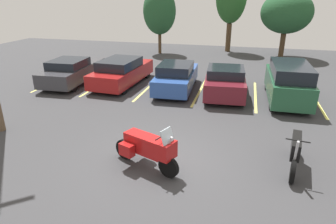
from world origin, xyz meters
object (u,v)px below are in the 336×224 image
motorcycle_touring (148,147)px  car_blue (176,77)px  car_green (288,82)px  car_maroon (225,81)px  car_red (122,72)px  motorcycle_second (295,151)px  car_charcoal (72,71)px

motorcycle_touring → car_blue: (-0.95, 7.63, 0.02)m
car_blue → car_green: size_ratio=0.99×
car_maroon → motorcycle_touring: bearing=-102.1°
car_maroon → car_green: bearing=-2.6°
car_blue → car_maroon: (2.55, -0.16, 0.01)m
car_red → car_maroon: size_ratio=1.11×
motorcycle_second → car_maroon: size_ratio=0.49×
car_red → car_green: (8.69, -0.58, 0.20)m
motorcycle_touring → car_charcoal: motorcycle_touring is taller
motorcycle_second → car_charcoal: (-11.11, 6.40, 0.12)m
car_blue → car_green: bearing=-3.1°
car_charcoal → motorcycle_touring: bearing=-47.0°
car_maroon → car_blue: bearing=176.3°
motorcycle_touring → car_red: size_ratio=0.45×
motorcycle_second → car_green: (0.42, 6.25, 0.35)m
car_maroon → car_charcoal: bearing=179.9°
motorcycle_touring → car_blue: 7.69m
car_red → car_maroon: car_maroon is taller
car_charcoal → car_maroon: (8.59, -0.02, 0.03)m
car_red → motorcycle_touring: bearing=-62.3°
motorcycle_touring → car_maroon: car_maroon is taller
car_charcoal → car_maroon: 8.59m
car_charcoal → car_green: size_ratio=1.07×
car_maroon → motorcycle_second: bearing=-68.5°
motorcycle_touring → car_green: 8.63m
car_red → car_green: car_green is taller
motorcycle_touring → car_red: car_red is taller
motorcycle_second → car_red: car_red is taller
car_red → car_green: bearing=-3.8°
motorcycle_second → motorcycle_touring: bearing=-165.3°
car_charcoal → car_green: 11.53m
motorcycle_second → car_blue: bearing=127.7°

